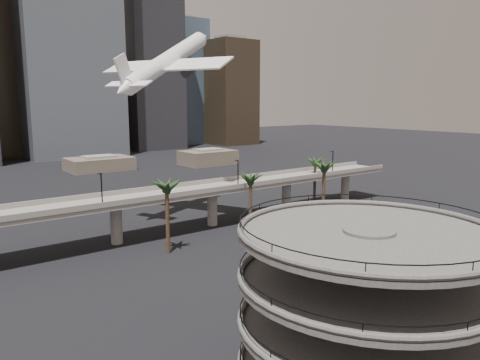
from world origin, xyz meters
TOP-DOWN VIEW (x-y plane):
  - ground at (0.00, 0.00)m, footprint 700.00×700.00m
  - parking_ramp at (-13.00, -4.00)m, footprint 22.20×22.20m
  - overpass at (0.00, 55.00)m, footprint 130.00×9.30m
  - palm_trees at (21.48, 47.47)m, footprint 54.40×18.40m
  - low_buildings at (6.89, 142.30)m, footprint 135.00×27.50m
  - skyline at (15.12, 217.08)m, footprint 269.00×86.00m
  - airborne_jet at (7.69, 67.65)m, footprint 32.92×31.35m
  - car_a at (7.19, 20.43)m, footprint 5.00×3.05m
  - car_b at (7.03, 14.50)m, footprint 5.28×3.03m
  - car_c at (18.70, 14.76)m, footprint 4.99×2.59m

SIDE VIEW (x-z plane):
  - ground at x=0.00m, z-range 0.00..0.00m
  - car_c at x=18.70m, z-range 0.00..1.38m
  - car_a at x=7.19m, z-range 0.00..1.59m
  - car_b at x=7.03m, z-range 0.00..1.65m
  - low_buildings at x=6.89m, z-range -0.54..6.26m
  - overpass at x=0.00m, z-range -0.01..14.69m
  - parking_ramp at x=-13.00m, z-range 1.16..18.51m
  - palm_trees at x=21.48m, z-range 4.30..18.30m
  - airborne_jet at x=7.69m, z-range 26.38..44.54m
  - skyline at x=15.12m, z-range -17.84..115.37m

